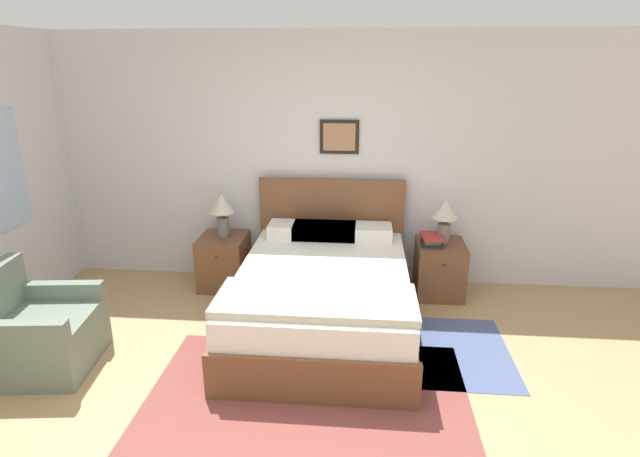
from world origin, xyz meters
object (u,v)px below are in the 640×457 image
object	(u,v)px
table_lamp_near_window	(222,208)
table_lamp_by_door	(445,214)
nightstand_near_window	(224,261)
nightstand_by_door	(439,269)
bed	(323,294)
armchair	(37,334)

from	to	relation	value
table_lamp_near_window	table_lamp_by_door	xyz separation A→B (m)	(2.26, 0.00, 0.00)
nightstand_near_window	nightstand_by_door	size ratio (longest dim) A/B	1.00
bed	armchair	distance (m)	2.32
nightstand_by_door	table_lamp_by_door	distance (m)	0.58
nightstand_near_window	table_lamp_by_door	world-z (taller)	table_lamp_by_door
bed	armchair	xyz separation A→B (m)	(-2.17, -0.81, -0.05)
armchair	nightstand_by_door	bearing A→B (deg)	108.89
table_lamp_near_window	bed	bearing A→B (deg)	-35.77
nightstand_near_window	bed	bearing A→B (deg)	-34.78
bed	armchair	world-z (taller)	bed
nightstand_near_window	table_lamp_near_window	distance (m)	0.58
armchair	nightstand_near_window	world-z (taller)	armchair
nightstand_near_window	nightstand_by_door	bearing A→B (deg)	0.00
bed	nightstand_near_window	world-z (taller)	bed
nightstand_by_door	table_lamp_near_window	bearing A→B (deg)	179.40
armchair	table_lamp_near_window	distance (m)	2.01
bed	armchair	bearing A→B (deg)	-159.49
bed	armchair	size ratio (longest dim) A/B	2.54
bed	table_lamp_near_window	bearing A→B (deg)	144.23
nightstand_by_door	bed	bearing A→B (deg)	-145.28
armchair	table_lamp_by_door	world-z (taller)	table_lamp_by_door
table_lamp_near_window	nightstand_by_door	bearing A→B (deg)	-0.60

